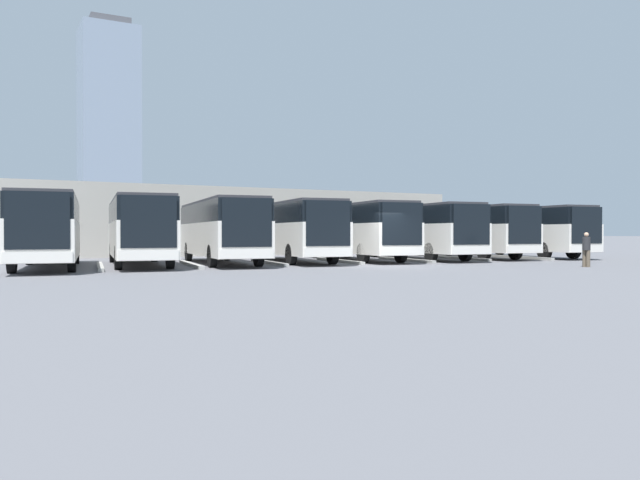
% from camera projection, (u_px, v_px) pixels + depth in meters
% --- Properties ---
extents(ground_plane, '(600.00, 600.00, 0.00)m').
position_uv_depth(ground_plane, '(387.00, 266.00, 28.69)').
color(ground_plane, '#5B5B60').
extents(bus_0, '(3.88, 11.71, 3.12)m').
position_uv_depth(bus_0, '(520.00, 230.00, 40.00)').
color(bus_0, silver).
rests_on(bus_0, ground_plane).
extents(curb_divider_0, '(1.05, 6.18, 0.15)m').
position_uv_depth(curb_divider_0, '(517.00, 257.00, 37.59)').
color(curb_divider_0, '#9E9E99').
rests_on(curb_divider_0, ground_plane).
extents(bus_1, '(3.88, 11.71, 3.12)m').
position_uv_depth(bus_1, '(465.00, 230.00, 38.77)').
color(bus_1, silver).
rests_on(bus_1, ground_plane).
extents(curb_divider_1, '(1.05, 6.18, 0.15)m').
position_uv_depth(curb_divider_1, '(458.00, 258.00, 36.36)').
color(curb_divider_1, '#9E9E99').
rests_on(curb_divider_1, ground_plane).
extents(bus_2, '(3.88, 11.71, 3.12)m').
position_uv_depth(bus_2, '(416.00, 229.00, 36.64)').
color(bus_2, silver).
rests_on(bus_2, ground_plane).
extents(curb_divider_2, '(1.05, 6.18, 0.15)m').
position_uv_depth(curb_divider_2, '(405.00, 260.00, 34.23)').
color(curb_divider_2, '#9E9E99').
rests_on(curb_divider_2, ground_plane).
extents(bus_3, '(3.88, 11.71, 3.12)m').
position_uv_depth(bus_3, '(355.00, 229.00, 35.10)').
color(bus_3, silver).
rests_on(bus_3, ground_plane).
extents(curb_divider_3, '(1.05, 6.18, 0.15)m').
position_uv_depth(curb_divider_3, '(339.00, 261.00, 32.69)').
color(curb_divider_3, '#9E9E99').
rests_on(curb_divider_3, ground_plane).
extents(bus_4, '(3.88, 11.71, 3.12)m').
position_uv_depth(bus_4, '(290.00, 229.00, 33.32)').
color(bus_4, silver).
rests_on(bus_4, ground_plane).
extents(curb_divider_4, '(1.05, 6.18, 0.15)m').
position_uv_depth(curb_divider_4, '(268.00, 262.00, 30.91)').
color(curb_divider_4, '#9E9E99').
rests_on(curb_divider_4, ground_plane).
extents(bus_5, '(3.88, 11.71, 3.12)m').
position_uv_depth(bus_5, '(220.00, 229.00, 31.24)').
color(bus_5, silver).
rests_on(bus_5, ground_plane).
extents(curb_divider_5, '(1.05, 6.18, 0.15)m').
position_uv_depth(curb_divider_5, '(191.00, 265.00, 28.83)').
color(curb_divider_5, '#9E9E99').
rests_on(curb_divider_5, ground_plane).
extents(bus_6, '(3.88, 11.71, 3.12)m').
position_uv_depth(bus_6, '(138.00, 228.00, 29.55)').
color(bus_6, silver).
rests_on(bus_6, ground_plane).
extents(curb_divider_6, '(1.05, 6.18, 0.15)m').
position_uv_depth(curb_divider_6, '(100.00, 266.00, 27.14)').
color(curb_divider_6, '#9E9E99').
rests_on(curb_divider_6, ground_plane).
extents(bus_7, '(3.88, 11.71, 3.12)m').
position_uv_depth(bus_7, '(48.00, 228.00, 27.24)').
color(bus_7, silver).
rests_on(bus_7, ground_plane).
extents(pedestrian, '(0.39, 0.39, 1.56)m').
position_uv_depth(pedestrian, '(586.00, 248.00, 28.06)').
color(pedestrian, brown).
rests_on(pedestrian, ground_plane).
extents(station_building, '(32.10, 12.48, 4.68)m').
position_uv_depth(station_building, '(233.00, 222.00, 47.09)').
color(station_building, '#A8A399').
rests_on(station_building, ground_plane).
extents(office_tower, '(15.61, 15.61, 62.61)m').
position_uv_depth(office_tower, '(109.00, 132.00, 178.94)').
color(office_tower, '#7F8EA3').
rests_on(office_tower, ground_plane).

